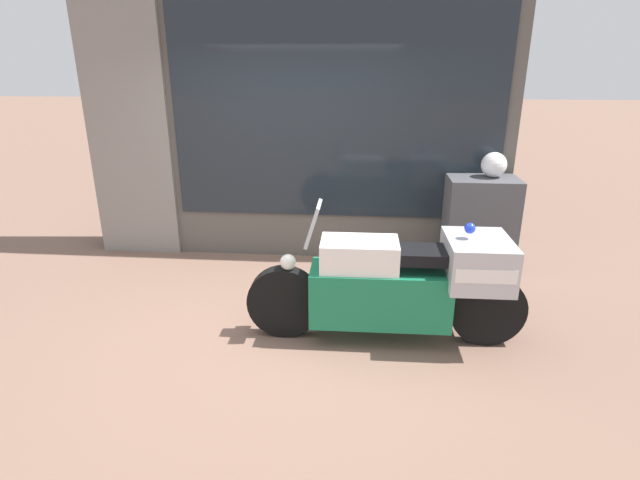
# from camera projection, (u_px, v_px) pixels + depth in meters

# --- Properties ---
(ground_plane) EXTENTS (60.00, 60.00, 0.00)m
(ground_plane) POSITION_uv_depth(u_px,v_px,m) (272.00, 327.00, 4.61)
(ground_plane) COLOR #7A5B4C
(shop_building) EXTENTS (5.02, 0.55, 4.01)m
(shop_building) POSITION_uv_depth(u_px,v_px,m) (263.00, 88.00, 5.83)
(shop_building) COLOR #56514C
(shop_building) RESTS_ON ground
(window_display) EXTENTS (3.57, 0.30, 1.79)m
(window_display) POSITION_uv_depth(u_px,v_px,m) (333.00, 218.00, 6.32)
(window_display) COLOR slate
(window_display) RESTS_ON ground
(paramedic_motorcycle) EXTENTS (2.39, 0.67, 1.22)m
(paramedic_motorcycle) POSITION_uv_depth(u_px,v_px,m) (403.00, 282.00, 4.23)
(paramedic_motorcycle) COLOR black
(paramedic_motorcycle) RESTS_ON ground
(utility_cabinet) EXTENTS (0.76, 0.52, 1.10)m
(utility_cabinet) POSITION_uv_depth(u_px,v_px,m) (479.00, 226.00, 5.65)
(utility_cabinet) COLOR #4C4C51
(utility_cabinet) RESTS_ON ground
(white_helmet) EXTENTS (0.28, 0.28, 0.28)m
(white_helmet) POSITION_uv_depth(u_px,v_px,m) (494.00, 165.00, 5.46)
(white_helmet) COLOR white
(white_helmet) RESTS_ON utility_cabinet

